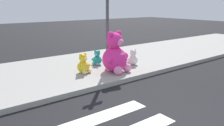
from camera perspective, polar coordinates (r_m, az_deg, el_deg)
The scene contains 7 objects.
sidewalk at distance 8.62m, azimuth -9.65°, elevation -1.51°, with size 28.00×4.40×0.15m, color #9E9B93.
sign_pole at distance 8.14m, azimuth -1.17°, elevation 10.45°, with size 0.56×0.11×3.20m.
plush_pink_large at distance 7.79m, azimuth 0.90°, elevation 1.85°, with size 1.08×0.99×1.42m.
plush_white at distance 8.80m, azimuth 5.28°, elevation 1.14°, with size 0.48×0.42×0.62m.
plush_red at distance 8.94m, azimuth 1.15°, elevation 1.05°, with size 0.37×0.34×0.48m.
plush_yellow at distance 7.76m, azimuth -7.21°, elevation -0.55°, with size 0.52×0.48×0.69m.
plush_teal at distance 8.80m, azimuth -3.82°, elevation 1.04°, with size 0.41×0.40×0.57m.
Camera 1 is at (-3.72, -2.20, 2.44)m, focal length 36.08 mm.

